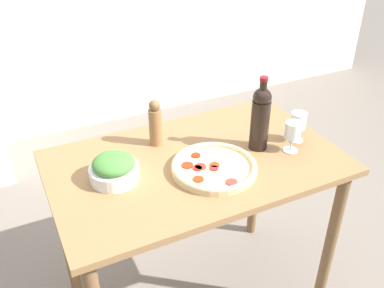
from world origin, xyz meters
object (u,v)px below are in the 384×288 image
at_px(pepper_mill, 155,124).
at_px(salad_bowl, 114,168).
at_px(wine_glass_far, 298,122).
at_px(wine_bottle, 260,117).
at_px(wine_glass_near, 293,132).
at_px(homemade_pizza, 214,167).

relative_size(pepper_mill, salad_bowl, 1.09).
xyz_separation_m(wine_glass_far, salad_bowl, (-0.85, 0.08, -0.05)).
height_order(wine_bottle, wine_glass_near, wine_bottle).
distance_m(wine_bottle, wine_glass_near, 0.16).
bearing_deg(homemade_pizza, salad_bowl, 162.25).
distance_m(wine_bottle, homemade_pizza, 0.31).
bearing_deg(wine_glass_far, homemade_pizza, -174.15).
bearing_deg(wine_glass_near, wine_bottle, 142.87).
relative_size(wine_glass_far, homemade_pizza, 0.40).
distance_m(wine_glass_far, pepper_mill, 0.65).
distance_m(wine_glass_near, homemade_pizza, 0.39).
distance_m(wine_glass_far, salad_bowl, 0.85).
relative_size(wine_bottle, wine_glass_far, 2.40).
height_order(wine_glass_near, salad_bowl, wine_glass_near).
relative_size(wine_glass_near, salad_bowl, 0.71).
bearing_deg(wine_bottle, pepper_mill, 150.17).
distance_m(wine_bottle, salad_bowl, 0.66).
relative_size(wine_glass_near, homemade_pizza, 0.40).
bearing_deg(wine_bottle, salad_bowl, 175.57).
distance_m(wine_glass_far, homemade_pizza, 0.47).
height_order(wine_bottle, pepper_mill, wine_bottle).
bearing_deg(wine_glass_far, pepper_mill, 156.62).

